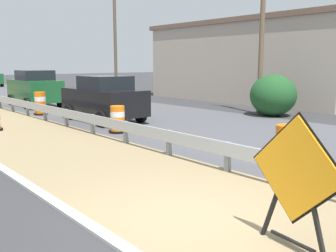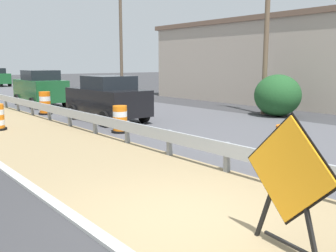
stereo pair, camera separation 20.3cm
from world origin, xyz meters
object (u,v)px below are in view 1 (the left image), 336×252
object	(u,v)px
traffic_barrel_far	(40,104)
utility_pole_mid	(115,37)
warning_sign_diamond	(295,176)
traffic_barrel_nearest	(287,150)
car_lead_far_lane	(35,88)
utility_pole_near	(262,28)
car_lead_near_lane	(104,99)
traffic_barrel_close	(118,121)

from	to	relation	value
traffic_barrel_far	utility_pole_mid	world-z (taller)	utility_pole_mid
warning_sign_diamond	traffic_barrel_nearest	size ratio (longest dim) A/B	1.78
warning_sign_diamond	utility_pole_mid	xyz separation A→B (m)	(12.15, 22.87, 3.49)
car_lead_far_lane	utility_pole_near	bearing A→B (deg)	-144.44
car_lead_near_lane	utility_pole_near	world-z (taller)	utility_pole_near
car_lead_far_lane	warning_sign_diamond	bearing A→B (deg)	169.68
traffic_barrel_nearest	traffic_barrel_far	distance (m)	13.11
traffic_barrel_far	car_lead_near_lane	xyz separation A→B (m)	(1.30, -3.78, 0.48)
warning_sign_diamond	car_lead_far_lane	distance (m)	19.57
traffic_barrel_far	traffic_barrel_close	bearing A→B (deg)	-88.26
traffic_barrel_far	utility_pole_near	size ratio (longest dim) A/B	0.14
utility_pole_near	car_lead_near_lane	bearing A→B (deg)	157.26
warning_sign_diamond	car_lead_far_lane	bearing A→B (deg)	-93.97
traffic_barrel_close	utility_pole_near	world-z (taller)	utility_pole_near
traffic_barrel_close	traffic_barrel_nearest	bearing A→B (deg)	-86.57
traffic_barrel_nearest	traffic_barrel_close	size ratio (longest dim) A/B	1.09
traffic_barrel_nearest	car_lead_near_lane	distance (m)	9.36
utility_pole_mid	car_lead_near_lane	bearing A→B (deg)	-125.27
traffic_barrel_nearest	utility_pole_near	bearing A→B (deg)	39.20
warning_sign_diamond	car_lead_near_lane	distance (m)	12.22
traffic_barrel_close	utility_pole_near	size ratio (longest dim) A/B	0.12
utility_pole_near	car_lead_far_lane	bearing A→B (deg)	123.82
traffic_barrel_close	traffic_barrel_far	size ratio (longest dim) A/B	0.88
traffic_barrel_close	car_lead_far_lane	bearing A→B (deg)	84.06
warning_sign_diamond	utility_pole_mid	world-z (taller)	utility_pole_mid
traffic_barrel_close	utility_pole_mid	distance (m)	17.28
traffic_barrel_nearest	utility_pole_mid	size ratio (longest dim) A/B	0.12
warning_sign_diamond	traffic_barrel_nearest	xyz separation A→B (m)	(3.41, 2.19, -0.56)
utility_pole_mid	utility_pole_near	bearing A→B (deg)	-93.82
car_lead_far_lane	utility_pole_near	size ratio (longest dim) A/B	0.54
car_lead_far_lane	car_lead_near_lane	bearing A→B (deg)	-178.10
warning_sign_diamond	traffic_barrel_far	size ratio (longest dim) A/B	1.70
traffic_barrel_close	traffic_barrel_far	world-z (taller)	traffic_barrel_far
warning_sign_diamond	car_lead_far_lane	xyz separation A→B (m)	(4.09, 19.14, 0.01)
traffic_barrel_close	traffic_barrel_far	xyz separation A→B (m)	(-0.20, 6.49, 0.07)
traffic_barrel_nearest	traffic_barrel_far	size ratio (longest dim) A/B	0.95
utility_pole_near	utility_pole_mid	world-z (taller)	utility_pole_mid
traffic_barrel_close	utility_pole_near	distance (m)	8.99
traffic_barrel_close	utility_pole_mid	xyz separation A→B (m)	(9.14, 14.08, 4.09)
warning_sign_diamond	utility_pole_mid	size ratio (longest dim) A/B	0.22
traffic_barrel_nearest	car_lead_far_lane	size ratio (longest dim) A/B	0.25
car_lead_near_lane	utility_pole_mid	world-z (taller)	utility_pole_mid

